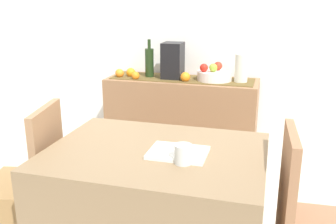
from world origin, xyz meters
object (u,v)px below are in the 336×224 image
at_px(fruit_bowl, 215,76).
at_px(open_book, 178,153).
at_px(chair_near_window, 27,210).
at_px(sideboard_console, 181,127).
at_px(ceramic_vase, 241,68).
at_px(coffee_maker, 173,61).
at_px(wine_bottle, 149,62).
at_px(coffee_cup, 183,154).
at_px(dining_table, 156,215).

distance_m(fruit_bowl, open_book, 1.33).
bearing_deg(chair_near_window, sideboard_console, 64.22).
xyz_separation_m(ceramic_vase, open_book, (-0.17, -1.32, -0.19)).
relative_size(coffee_maker, chair_near_window, 0.33).
bearing_deg(ceramic_vase, chair_near_window, -130.36).
bearing_deg(open_book, wine_bottle, 113.61).
height_order(fruit_bowl, coffee_maker, coffee_maker).
height_order(ceramic_vase, coffee_cup, ceramic_vase).
xyz_separation_m(open_book, chair_near_window, (-0.93, 0.03, -0.48)).
bearing_deg(chair_near_window, open_book, -1.72).
distance_m(sideboard_console, open_book, 1.40).
xyz_separation_m(coffee_maker, dining_table, (0.26, -1.30, -0.61)).
relative_size(wine_bottle, coffee_maker, 1.07).
bearing_deg(sideboard_console, fruit_bowl, 0.00).
relative_size(sideboard_console, wine_bottle, 3.93).
bearing_deg(coffee_cup, wine_bottle, 113.91).
distance_m(wine_bottle, dining_table, 1.49).
relative_size(coffee_maker, open_book, 1.05).
bearing_deg(ceramic_vase, sideboard_console, 180.00).
bearing_deg(coffee_cup, ceramic_vase, 84.86).
bearing_deg(dining_table, wine_bottle, 109.44).
relative_size(fruit_bowl, coffee_cup, 3.04).
bearing_deg(coffee_maker, sideboard_console, 0.00).
relative_size(sideboard_console, chair_near_window, 1.37).
xyz_separation_m(fruit_bowl, coffee_cup, (0.08, -1.41, -0.09)).
height_order(open_book, coffee_cup, coffee_cup).
relative_size(ceramic_vase, dining_table, 0.21).
xyz_separation_m(sideboard_console, coffee_cup, (0.35, -1.41, 0.37)).
height_order(wine_bottle, ceramic_vase, wine_bottle).
xyz_separation_m(fruit_bowl, chair_near_window, (-0.89, -1.29, -0.61)).
height_order(fruit_bowl, chair_near_window, fruit_bowl).
bearing_deg(open_book, sideboard_console, 102.75).
height_order(sideboard_console, fruit_bowl, fruit_bowl).
bearing_deg(coffee_maker, ceramic_vase, 0.00).
bearing_deg(coffee_maker, dining_table, -78.76).
distance_m(ceramic_vase, dining_table, 1.45).
bearing_deg(sideboard_console, wine_bottle, 180.00).
distance_m(sideboard_console, wine_bottle, 0.61).
bearing_deg(sideboard_console, chair_near_window, -115.78).
distance_m(coffee_maker, ceramic_vase, 0.55).
bearing_deg(ceramic_vase, fruit_bowl, 180.00).
height_order(ceramic_vase, chair_near_window, ceramic_vase).
relative_size(ceramic_vase, open_book, 0.80).
distance_m(sideboard_console, fruit_bowl, 0.53).
xyz_separation_m(wine_bottle, chair_near_window, (-0.35, -1.29, -0.69)).
distance_m(sideboard_console, dining_table, 1.31).
bearing_deg(wine_bottle, chair_near_window, -104.97).
distance_m(wine_bottle, coffee_cup, 1.56).
relative_size(fruit_bowl, coffee_maker, 0.93).
height_order(coffee_maker, ceramic_vase, coffee_maker).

